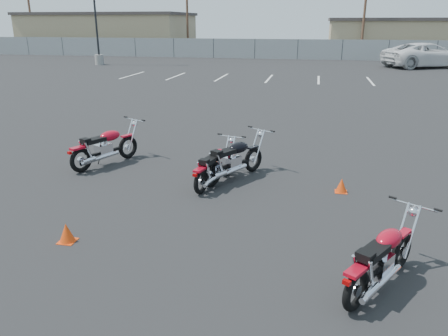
% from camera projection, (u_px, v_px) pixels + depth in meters
% --- Properties ---
extents(ground, '(120.00, 120.00, 0.00)m').
position_uv_depth(ground, '(207.00, 210.00, 8.17)').
color(ground, black).
rests_on(ground, ground).
extents(motorcycle_front_red, '(1.28, 1.99, 1.01)m').
position_uv_depth(motorcycle_front_red, '(105.00, 147.00, 10.60)').
color(motorcycle_front_red, black).
rests_on(motorcycle_front_red, ground).
extents(motorcycle_second_black, '(1.41, 1.91, 0.99)m').
position_uv_depth(motorcycle_second_black, '(233.00, 160.00, 9.65)').
color(motorcycle_second_black, black).
rests_on(motorcycle_second_black, ground).
extents(motorcycle_third_red, '(0.83, 1.83, 0.90)m').
position_uv_depth(motorcycle_third_red, '(215.00, 166.00, 9.35)').
color(motorcycle_third_red, black).
rests_on(motorcycle_third_red, ground).
extents(motorcycle_rear_red, '(1.35, 1.80, 0.94)m').
position_uv_depth(motorcycle_rear_red, '(382.00, 259.00, 5.66)').
color(motorcycle_rear_red, black).
rests_on(motorcycle_rear_red, ground).
extents(training_cone_near, '(0.25, 0.25, 0.30)m').
position_uv_depth(training_cone_near, '(341.00, 185.00, 8.99)').
color(training_cone_near, '#EA400C').
rests_on(training_cone_near, ground).
extents(training_cone_extra, '(0.26, 0.26, 0.31)m').
position_uv_depth(training_cone_extra, '(67.00, 233.00, 6.96)').
color(training_cone_extra, '#EA400C').
rests_on(training_cone_extra, ground).
extents(light_pole_west, '(0.80, 0.70, 11.46)m').
position_uv_depth(light_pole_west, '(96.00, 25.00, 34.52)').
color(light_pole_west, gray).
rests_on(light_pole_west, ground).
extents(chainlink_fence, '(80.06, 0.06, 1.80)m').
position_uv_depth(chainlink_fence, '(298.00, 49.00, 40.35)').
color(chainlink_fence, gray).
rests_on(chainlink_fence, ground).
extents(tan_building_west, '(18.40, 10.40, 4.30)m').
position_uv_depth(tan_building_west, '(110.00, 32.00, 50.70)').
color(tan_building_west, tan).
rests_on(tan_building_west, ground).
extents(tan_building_east, '(14.40, 9.40, 3.70)m').
position_uv_depth(tan_building_east, '(397.00, 36.00, 46.46)').
color(tan_building_east, tan).
rests_on(tan_building_east, ground).
extents(utility_pole_a, '(1.80, 0.24, 9.00)m').
position_uv_depth(utility_pole_a, '(29.00, 9.00, 48.65)').
color(utility_pole_a, '#4D3223').
rests_on(utility_pole_a, ground).
extents(utility_pole_b, '(1.80, 0.24, 9.00)m').
position_uv_depth(utility_pole_b, '(187.00, 8.00, 46.10)').
color(utility_pole_b, '#4D3223').
rests_on(utility_pole_b, ground).
extents(utility_pole_c, '(1.80, 0.24, 9.00)m').
position_uv_depth(utility_pole_c, '(365.00, 7.00, 41.70)').
color(utility_pole_c, '#4D3223').
rests_on(utility_pole_c, ground).
extents(parking_line_stripes, '(15.12, 4.00, 0.01)m').
position_uv_depth(parking_line_stripes, '(245.00, 78.00, 27.21)').
color(parking_line_stripes, silver).
rests_on(parking_line_stripes, ground).
extents(white_van, '(5.99, 8.16, 2.88)m').
position_uv_depth(white_van, '(427.00, 48.00, 32.98)').
color(white_van, silver).
rests_on(white_van, ground).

